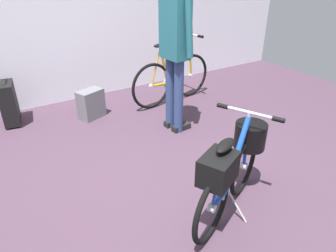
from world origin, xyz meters
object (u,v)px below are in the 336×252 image
at_px(rolling_suitcase, 9,103).
at_px(display_bike_left, 172,78).
at_px(backpack_on_floor, 91,104).
at_px(folding_bike_foreground, 234,165).
at_px(visitor_near_wall, 175,42).

bearing_deg(rolling_suitcase, display_bike_left, -12.89).
relative_size(rolling_suitcase, backpack_on_floor, 2.20).
bearing_deg(folding_bike_foreground, display_bike_left, 68.75).
height_order(visitor_near_wall, rolling_suitcase, visitor_near_wall).
height_order(display_bike_left, rolling_suitcase, display_bike_left).
xyz_separation_m(folding_bike_foreground, visitor_near_wall, (0.39, 1.41, 0.63)).
distance_m(rolling_suitcase, backpack_on_floor, 0.99).
xyz_separation_m(visitor_near_wall, backpack_on_floor, (-0.74, 0.86, -0.87)).
xyz_separation_m(rolling_suitcase, backpack_on_floor, (0.91, -0.36, -0.10)).
bearing_deg(folding_bike_foreground, backpack_on_floor, 98.91).
bearing_deg(rolling_suitcase, folding_bike_foreground, -64.15).
xyz_separation_m(display_bike_left, visitor_near_wall, (-0.44, -0.73, 0.70)).
bearing_deg(folding_bike_foreground, visitor_near_wall, 74.61).
relative_size(display_bike_left, visitor_near_wall, 0.76).
relative_size(folding_bike_foreground, display_bike_left, 0.77).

